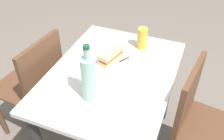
# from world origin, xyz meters

# --- Properties ---
(dining_table) EXTENTS (0.97, 0.72, 0.73)m
(dining_table) POSITION_xyz_m (0.00, 0.00, 0.60)
(dining_table) COLOR beige
(dining_table) RESTS_ON ground
(chair_far) EXTENTS (0.45, 0.45, 0.87)m
(chair_far) POSITION_xyz_m (-0.01, 0.56, 0.50)
(chair_far) COLOR brown
(chair_far) RESTS_ON ground
(chair_near) EXTENTS (0.44, 0.44, 0.87)m
(chair_near) POSITION_xyz_m (0.06, -0.56, 0.50)
(chair_near) COLOR brown
(chair_near) RESTS_ON ground
(plate_near) EXTENTS (0.24, 0.24, 0.01)m
(plate_near) POSITION_xyz_m (-0.10, -0.05, 0.74)
(plate_near) COLOR white
(plate_near) RESTS_ON dining_table
(baguette_sandwich_near) EXTENTS (0.20, 0.11, 0.07)m
(baguette_sandwich_near) POSITION_xyz_m (-0.10, -0.05, 0.78)
(baguette_sandwich_near) COLOR #DBB77A
(baguette_sandwich_near) RESTS_ON plate_near
(knife_near) EXTENTS (0.16, 0.10, 0.01)m
(knife_near) POSITION_xyz_m (-0.09, 0.01, 0.75)
(knife_near) COLOR silver
(knife_near) RESTS_ON plate_near
(water_bottle) EXTENTS (0.07, 0.07, 0.33)m
(water_bottle) POSITION_xyz_m (0.24, -0.03, 0.87)
(water_bottle) COLOR #99C6B7
(water_bottle) RESTS_ON dining_table
(beer_glass) EXTENTS (0.07, 0.07, 0.15)m
(beer_glass) POSITION_xyz_m (-0.33, 0.09, 0.80)
(beer_glass) COLOR gold
(beer_glass) RESTS_ON dining_table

